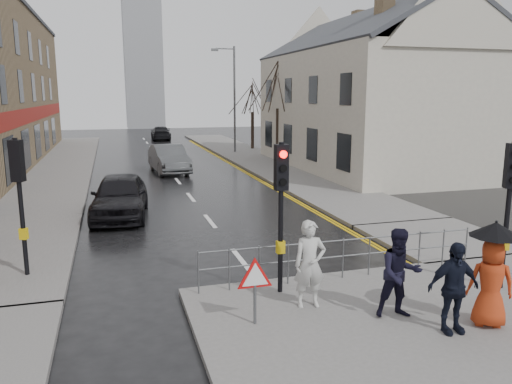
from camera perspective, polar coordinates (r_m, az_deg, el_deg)
ground at (r=11.41m, az=2.12°, el=-12.39°), size 120.00×120.00×0.00m
near_pavement at (r=10.06m, az=26.28°, el=-16.54°), size 10.00×9.00×0.14m
left_pavement at (r=33.38m, az=-21.56°, el=2.59°), size 4.00×44.00×0.14m
right_pavement at (r=36.56m, az=-0.52°, el=4.04°), size 4.00×40.00×0.14m
pavement_bridge_right at (r=16.84m, az=20.28°, el=-5.04°), size 4.00×4.20×0.14m
building_right_cream at (r=31.85m, az=12.76°, el=11.23°), size 9.00×16.40×10.10m
church_tower at (r=72.23m, az=-12.78°, el=14.34°), size 5.00×5.00×18.00m
traffic_signal_near_left at (r=10.92m, az=2.88°, el=0.05°), size 0.28×0.27×3.40m
traffic_signal_near_right at (r=12.51m, az=27.02°, el=0.26°), size 0.34×0.33×3.40m
traffic_signal_far_left at (r=13.28m, az=-25.46°, el=0.96°), size 0.34×0.33×3.40m
guard_railing_front at (r=12.34m, az=9.94°, el=-6.47°), size 7.14×0.04×1.00m
warning_sign at (r=9.73m, az=-0.11°, el=-10.02°), size 0.80×0.07×1.35m
street_lamp at (r=39.01m, az=-2.73°, el=11.29°), size 1.83×0.25×8.00m
tree_near at (r=33.72m, az=2.55°, el=12.07°), size 2.40×2.40×6.58m
tree_far at (r=41.50m, az=-0.41°, el=10.90°), size 2.40×2.40×5.64m
pedestrian_a at (r=10.56m, az=6.16°, el=-8.19°), size 0.72×0.52×1.86m
pedestrian_b at (r=10.43m, az=16.12°, el=-8.93°), size 0.99×0.84×1.83m
pedestrian_with_umbrella at (r=10.60m, az=25.36°, el=-8.07°), size 1.00×0.96×2.06m
pedestrian_d at (r=10.12m, az=21.62°, el=-10.12°), size 1.06×0.51×1.75m
car_parked at (r=19.38m, az=-15.29°, el=-0.41°), size 2.43×4.97×1.63m
car_mid at (r=30.00m, az=-9.93°, el=3.76°), size 2.13×5.07×1.63m
car_far at (r=52.04m, az=-10.83°, el=6.62°), size 2.19×4.84×1.38m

